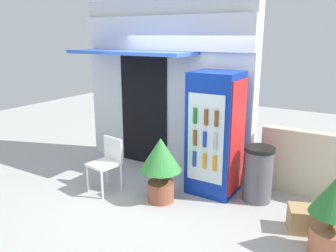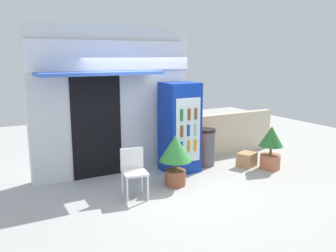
# 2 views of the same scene
# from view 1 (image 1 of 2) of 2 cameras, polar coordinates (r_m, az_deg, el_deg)

# --- Properties ---
(ground) EXTENTS (16.00, 16.00, 0.00)m
(ground) POSITION_cam_1_polar(r_m,az_deg,el_deg) (5.66, -2.91, -11.57)
(ground) COLOR #B2B2AD
(storefront_building) EXTENTS (3.49, 1.09, 3.15)m
(storefront_building) POSITION_cam_1_polar(r_m,az_deg,el_deg) (6.57, -0.57, 7.13)
(storefront_building) COLOR silver
(storefront_building) RESTS_ON ground
(drink_cooler) EXTENTS (0.76, 0.74, 1.97)m
(drink_cooler) POSITION_cam_1_polar(r_m,az_deg,el_deg) (5.56, 7.79, -1.27)
(drink_cooler) COLOR #0C2D9E
(drink_cooler) RESTS_ON ground
(plastic_chair) EXTENTS (0.50, 0.52, 0.89)m
(plastic_chair) POSITION_cam_1_polar(r_m,az_deg,el_deg) (5.77, -9.92, -5.55)
(plastic_chair) COLOR white
(plastic_chair) RESTS_ON ground
(potted_plant_near_shop) EXTENTS (0.65, 0.65, 1.02)m
(potted_plant_near_shop) POSITION_cam_1_polar(r_m,az_deg,el_deg) (5.28, -1.22, -5.95)
(potted_plant_near_shop) COLOR #995138
(potted_plant_near_shop) RESTS_ON ground
(potted_plant_curbside) EXTENTS (0.54, 0.54, 0.99)m
(potted_plant_curbside) POSITION_cam_1_polar(r_m,az_deg,el_deg) (4.49, 25.56, -12.62)
(potted_plant_curbside) COLOR #BC6B4C
(potted_plant_curbside) RESTS_ON ground
(trash_bin) EXTENTS (0.46, 0.46, 0.87)m
(trash_bin) POSITION_cam_1_polar(r_m,az_deg,el_deg) (5.55, 14.64, -7.65)
(trash_bin) COLOR #595960
(trash_bin) RESTS_ON ground
(cardboard_box) EXTENTS (0.51, 0.47, 0.32)m
(cardboard_box) POSITION_cam_1_polar(r_m,az_deg,el_deg) (5.05, 21.62, -14.12)
(cardboard_box) COLOR tan
(cardboard_box) RESTS_ON ground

